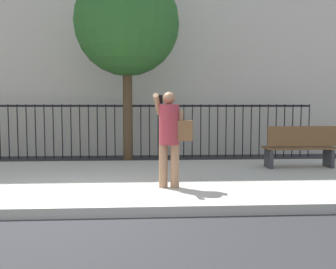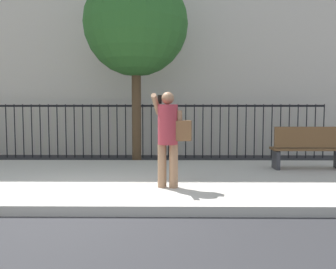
% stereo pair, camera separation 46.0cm
% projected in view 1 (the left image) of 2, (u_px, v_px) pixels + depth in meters
% --- Properties ---
extents(ground_plane, '(60.00, 60.00, 0.00)m').
position_uv_depth(ground_plane, '(70.00, 219.00, 5.04)').
color(ground_plane, '#28282B').
extents(sidewalk, '(28.00, 4.40, 0.15)m').
position_uv_depth(sidewalk, '(93.00, 181.00, 7.22)').
color(sidewalk, '#B2ADA3').
rests_on(sidewalk, ground).
extents(iron_fence, '(12.03, 0.04, 1.60)m').
position_uv_depth(iron_fence, '(110.00, 124.00, 10.83)').
color(iron_fence, black).
rests_on(iron_fence, ground).
extents(pedestrian_on_phone, '(0.69, 0.48, 1.63)m').
position_uv_depth(pedestrian_on_phone, '(171.00, 133.00, 6.24)').
color(pedestrian_on_phone, '#936B4C').
rests_on(pedestrian_on_phone, sidewalk).
extents(street_bench, '(1.60, 0.45, 0.95)m').
position_uv_depth(street_bench, '(301.00, 146.00, 8.28)').
color(street_bench, brown).
rests_on(street_bench, sidewalk).
extents(street_tree_mid, '(2.71, 2.71, 5.04)m').
position_uv_depth(street_tree_mid, '(127.00, 24.00, 9.49)').
color(street_tree_mid, '#4C3823').
rests_on(street_tree_mid, ground).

